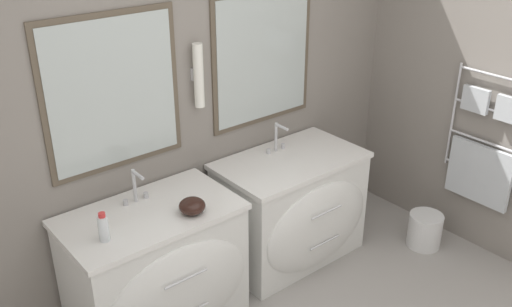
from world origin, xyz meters
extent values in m
cube|color=gray|center=(0.00, 1.72, 1.30)|extent=(5.42, 0.06, 2.60)
cube|color=brown|center=(-0.45, 1.68, 1.47)|extent=(0.87, 0.02, 0.95)
cube|color=#B2BCBA|center=(-0.45, 1.67, 1.47)|extent=(0.80, 0.01, 0.88)
cube|color=brown|center=(0.69, 1.68, 1.47)|extent=(0.87, 0.02, 0.95)
cube|color=#B2BCBA|center=(0.69, 1.67, 1.47)|extent=(0.80, 0.01, 0.88)
cylinder|color=white|center=(0.12, 1.63, 1.47)|extent=(0.07, 0.07, 0.42)
cube|color=silver|center=(0.12, 1.68, 1.47)|extent=(0.05, 0.02, 0.08)
cube|color=gray|center=(1.94, 0.76, 1.30)|extent=(0.06, 3.53, 2.60)
cylinder|color=silver|center=(1.87, 0.86, 1.00)|extent=(0.02, 0.02, 0.80)
cylinder|color=silver|center=(1.87, 0.56, 1.37)|extent=(0.02, 0.59, 0.02)
cylinder|color=silver|center=(1.87, 0.56, 1.12)|extent=(0.02, 0.59, 0.02)
cylinder|color=silver|center=(1.87, 0.56, 0.88)|extent=(0.02, 0.59, 0.02)
cylinder|color=silver|center=(1.87, 0.56, 0.63)|extent=(0.02, 0.59, 0.02)
cube|color=#B7BCC1|center=(1.85, 0.56, 0.63)|extent=(0.04, 0.50, 0.45)
cube|color=#B7BCC1|center=(1.85, 0.43, 1.17)|extent=(0.04, 0.20, 0.18)
cube|color=#B7BCC1|center=(1.85, 0.69, 1.17)|extent=(0.04, 0.20, 0.18)
cube|color=white|center=(-0.45, 1.36, 0.39)|extent=(1.03, 0.59, 0.78)
ellipsoid|color=white|center=(-0.45, 1.07, 0.39)|extent=(0.95, 0.13, 0.65)
cube|color=white|center=(-0.45, 1.36, 0.79)|extent=(1.06, 0.62, 0.04)
ellipsoid|color=white|center=(-0.45, 1.33, 0.78)|extent=(0.46, 0.40, 0.07)
cylinder|color=silver|center=(-0.45, 0.99, 0.54)|extent=(0.28, 0.01, 0.01)
cube|color=white|center=(0.69, 1.36, 0.39)|extent=(1.03, 0.59, 0.78)
ellipsoid|color=white|center=(0.69, 1.07, 0.39)|extent=(0.95, 0.13, 0.65)
cube|color=white|center=(0.69, 1.36, 0.79)|extent=(1.06, 0.62, 0.04)
ellipsoid|color=white|center=(0.69, 1.33, 0.78)|extent=(0.46, 0.40, 0.07)
cylinder|color=silver|center=(0.69, 0.99, 0.54)|extent=(0.28, 0.01, 0.01)
cylinder|color=silver|center=(0.69, 0.99, 0.29)|extent=(0.28, 0.01, 0.01)
cylinder|color=silver|center=(-0.45, 1.53, 0.92)|extent=(0.02, 0.02, 0.22)
cylinder|color=silver|center=(-0.45, 1.47, 1.02)|extent=(0.02, 0.12, 0.02)
cylinder|color=silver|center=(-0.52, 1.53, 0.83)|extent=(0.03, 0.03, 0.04)
cylinder|color=silver|center=(-0.38, 1.53, 0.83)|extent=(0.03, 0.03, 0.04)
cylinder|color=silver|center=(0.69, 1.53, 0.92)|extent=(0.02, 0.02, 0.22)
cylinder|color=silver|center=(0.69, 1.47, 1.02)|extent=(0.02, 0.12, 0.02)
cylinder|color=silver|center=(0.62, 1.53, 0.83)|extent=(0.03, 0.03, 0.04)
cylinder|color=silver|center=(0.76, 1.53, 0.83)|extent=(0.03, 0.03, 0.04)
cylinder|color=silver|center=(-0.78, 1.26, 0.89)|extent=(0.06, 0.06, 0.15)
cylinder|color=red|center=(-0.78, 1.26, 0.97)|extent=(0.04, 0.04, 0.02)
ellipsoid|color=black|center=(-0.26, 1.19, 0.86)|extent=(0.16, 0.16, 0.10)
cylinder|color=silver|center=(1.58, 0.77, 0.14)|extent=(0.26, 0.26, 0.27)
torus|color=silver|center=(1.58, 0.77, 0.27)|extent=(0.26, 0.26, 0.01)
camera|label=1|loc=(-1.80, -1.28, 2.59)|focal=40.00mm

